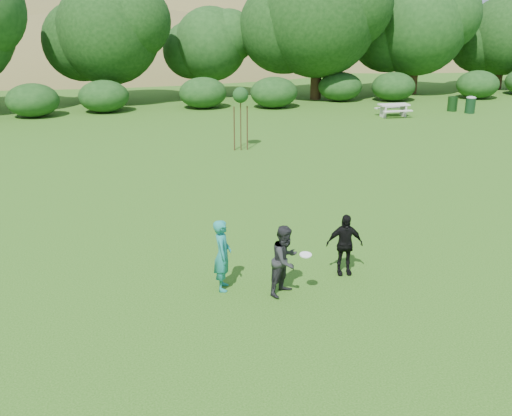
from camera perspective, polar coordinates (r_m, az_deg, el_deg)
The scene contains 11 objects.
ground at distance 12.98m, azimuth 2.96°, elevation -8.89°, with size 120.00×120.00×0.00m, color #19470C.
player_teal at distance 13.00m, azimuth -3.37°, elevation -4.72°, with size 0.62×0.40×1.69m, color #1B7B76.
player_grey at distance 12.81m, azimuth 2.95°, elevation -5.23°, with size 0.79×0.62×1.63m, color #232426.
player_black at distance 13.91m, azimuth 8.83°, elevation -3.62°, with size 0.90×0.37×1.53m, color black.
trash_can_near at distance 38.49m, azimuth 19.05°, elevation 9.81°, with size 0.60×0.60×0.90m, color black.
frisbee at distance 12.55m, azimuth 4.99°, elevation -4.68°, with size 0.27×0.27×0.05m.
sapling at distance 25.80m, azimuth -1.56°, elevation 11.05°, with size 0.70×0.70×2.85m.
picnic_table at distance 35.40m, azimuth 13.59°, elevation 9.68°, with size 1.80×1.48×0.76m.
trash_can_lidded at distance 38.05m, azimuth 20.65°, elevation 9.67°, with size 0.60×0.60×1.05m.
hillside at distance 81.53m, azimuth -10.66°, elevation 6.18°, with size 150.00×72.00×52.00m.
tree_row at distance 40.21m, azimuth -3.77°, elevation 17.51°, with size 53.92×10.38×9.62m.
Camera 1 is at (-3.17, -10.99, 6.14)m, focal length 40.00 mm.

